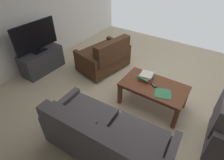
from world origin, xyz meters
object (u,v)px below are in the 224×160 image
Objects in this scene: loose_magazine at (163,93)px; book_stack at (146,76)px; tv_remote at (153,85)px; sofa_main at (105,138)px; loveseat_near at (105,57)px; tv_stand at (42,61)px; coffee_table at (154,88)px; flat_tv at (35,37)px.

book_stack is at bearing -140.14° from loose_magazine.
book_stack is 0.48m from loose_magazine.
sofa_main is at bearing 84.42° from tv_remote.
loveseat_near reaches higher than book_stack.
tv_stand is at bearing 35.82° from loveseat_near.
coffee_table is at bearing -95.92° from sofa_main.
book_stack is 0.24m from tv_remote.
flat_tv is at bearing 35.80° from loveseat_near.
loveseat_near reaches higher than tv_remote.
sofa_main is 1.43× the size of loveseat_near.
loveseat_near is 1.11× the size of coffee_table.
tv_stand is 3.13× the size of book_stack.
flat_tv is at bearing 7.67° from tv_remote.
loose_magazine is (-0.35, -1.19, 0.12)m from sofa_main.
sofa_main is at bearing 159.69° from flat_tv.
coffee_table is 2.75m from flat_tv.
sofa_main is at bearing 125.93° from loveseat_near.
tv_stand is at bearing 7.70° from tv_remote.
flat_tv is (2.54, -0.94, 0.52)m from sofa_main.
loose_magazine is (-0.42, 0.23, -0.05)m from book_stack.
tv_remote is 0.59× the size of loose_magazine.
flat_tv is 2.72m from tv_remote.
loveseat_near is 1.54m from tv_remote.
coffee_table is at bearing 160.92° from loveseat_near.
book_stack is at bearing -169.02° from tv_stand.
tv_remote is (-2.67, -0.36, 0.22)m from tv_stand.
sofa_main reaches higher than tv_remote.
tv_remote is (0.01, 0.02, 0.08)m from coffee_table.
coffee_table is 1.10× the size of flat_tv.
flat_tv is at bearing -20.31° from sofa_main.
book_stack is (-2.47, -0.48, -0.35)m from flat_tv.
tv_stand is 2.70m from tv_remote.
loose_magazine is at bearing -175.07° from tv_stand.
loveseat_near is at bearing -19.82° from tv_remote.
tv_stand is 3.67× the size of loose_magazine.
tv_stand reaches higher than coffee_table.
coffee_table is at bearing -119.02° from tv_remote.
tv_stand is at bearing -20.28° from sofa_main.
flat_tv reaches higher than tv_stand.
flat_tv is 6.58× the size of tv_remote.
flat_tv is at bearing 8.02° from coffee_table.
loose_magazine is (-1.67, 0.63, 0.12)m from loveseat_near.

